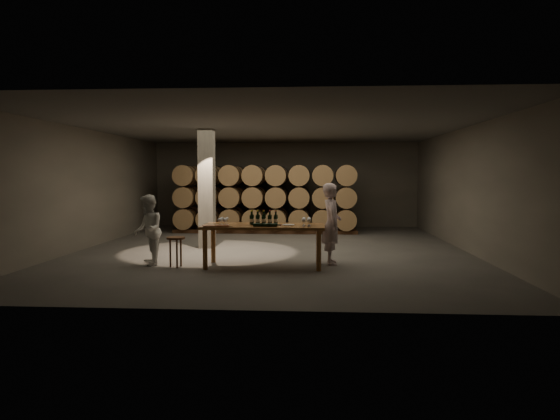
# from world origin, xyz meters

# --- Properties ---
(room) EXTENTS (12.00, 12.00, 12.00)m
(room) POSITION_xyz_m (-1.80, 0.20, 1.60)
(room) COLOR #54524F
(room) RESTS_ON ground
(tasting_table) EXTENTS (2.60, 1.10, 0.90)m
(tasting_table) POSITION_xyz_m (0.00, -2.50, 0.80)
(tasting_table) COLOR brown
(tasting_table) RESTS_ON ground
(barrel_stack_back) EXTENTS (4.70, 0.95, 2.31)m
(barrel_stack_back) POSITION_xyz_m (-1.35, 5.20, 1.20)
(barrel_stack_back) COLOR #54331D
(barrel_stack_back) RESTS_ON ground
(barrel_stack_front) EXTENTS (6.26, 0.95, 2.31)m
(barrel_stack_front) POSITION_xyz_m (-0.57, 3.80, 1.20)
(barrel_stack_front) COLOR #54331D
(barrel_stack_front) RESTS_ON ground
(bottle_cluster) EXTENTS (0.60, 0.23, 0.31)m
(bottle_cluster) POSITION_xyz_m (-0.00, -2.43, 1.01)
(bottle_cluster) COLOR black
(bottle_cluster) RESTS_ON tasting_table
(lying_bottles) EXTENTS (0.58, 0.07, 0.07)m
(lying_bottles) POSITION_xyz_m (0.08, -2.86, 0.94)
(lying_bottles) COLOR black
(lying_bottles) RESTS_ON tasting_table
(glass_cluster_left) EXTENTS (0.19, 0.41, 0.16)m
(glass_cluster_left) POSITION_xyz_m (-0.85, -2.60, 1.02)
(glass_cluster_left) COLOR silver
(glass_cluster_left) RESTS_ON tasting_table
(glass_cluster_right) EXTENTS (0.19, 0.41, 0.17)m
(glass_cluster_right) POSITION_xyz_m (0.92, -2.60, 1.02)
(glass_cluster_right) COLOR silver
(glass_cluster_right) RESTS_ON tasting_table
(plate) EXTENTS (0.26, 0.26, 0.01)m
(plate) POSITION_xyz_m (0.54, -2.50, 0.91)
(plate) COLOR white
(plate) RESTS_ON tasting_table
(notebook_near) EXTENTS (0.30, 0.26, 0.03)m
(notebook_near) POSITION_xyz_m (-0.82, -2.88, 0.92)
(notebook_near) COLOR #955636
(notebook_near) RESTS_ON tasting_table
(notebook_corner) EXTENTS (0.31, 0.35, 0.03)m
(notebook_corner) POSITION_xyz_m (-1.11, -2.89, 0.91)
(notebook_corner) COLOR #955636
(notebook_corner) RESTS_ON tasting_table
(pen) EXTENTS (0.13, 0.02, 0.01)m
(pen) POSITION_xyz_m (-0.66, -2.91, 0.91)
(pen) COLOR black
(pen) RESTS_ON tasting_table
(stool) EXTENTS (0.39, 0.39, 0.65)m
(stool) POSITION_xyz_m (-1.86, -2.69, 0.53)
(stool) COLOR #54331D
(stool) RESTS_ON ground
(person_man) EXTENTS (0.47, 0.68, 1.79)m
(person_man) POSITION_xyz_m (1.47, -2.11, 0.90)
(person_man) COLOR beige
(person_man) RESTS_ON ground
(person_woman) EXTENTS (0.83, 0.92, 1.55)m
(person_woman) POSITION_xyz_m (-2.52, -2.51, 0.77)
(person_woman) COLOR white
(person_woman) RESTS_ON ground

